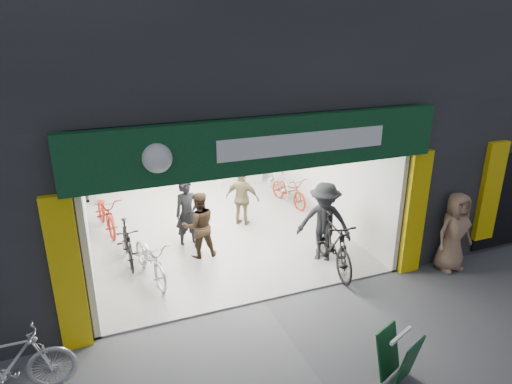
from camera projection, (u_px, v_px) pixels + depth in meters
ground at (264, 301)px, 8.52m from camera, size 60.00×60.00×0.00m
building at (223, 46)px, 11.67m from camera, size 17.00×10.27×8.00m
bike_left_front at (150, 258)px, 9.15m from camera, size 0.90×1.80×0.90m
bike_left_midfront at (127, 243)px, 9.75m from camera, size 0.45×1.55×0.93m
bike_left_midback at (106, 213)px, 11.26m from camera, size 0.88×1.88×0.95m
bike_left_back at (97, 178)px, 13.55m from camera, size 0.71×1.83×1.07m
bike_right_front at (333, 243)px, 9.45m from camera, size 0.87×2.06×1.20m
bike_right_mid at (289, 190)px, 12.89m from camera, size 0.82×1.72×0.87m
bike_right_back at (278, 178)px, 13.55m from camera, size 0.64×1.82×1.07m
parked_bike at (7, 366)px, 6.18m from camera, size 1.77×0.51×1.06m
customer_a at (187, 213)px, 10.42m from camera, size 0.61×0.43×1.59m
customer_b at (199, 226)px, 9.88m from camera, size 0.75×0.59×1.53m
customer_c at (324, 223)px, 9.70m from camera, size 1.32×1.24×1.79m
customer_d at (242, 198)px, 11.45m from camera, size 0.91×0.83×1.49m
pedestrian_near at (454, 232)px, 9.37m from camera, size 0.84×0.56×1.71m
sandwich_board at (398, 356)px, 6.52m from camera, size 0.65×0.66×0.77m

